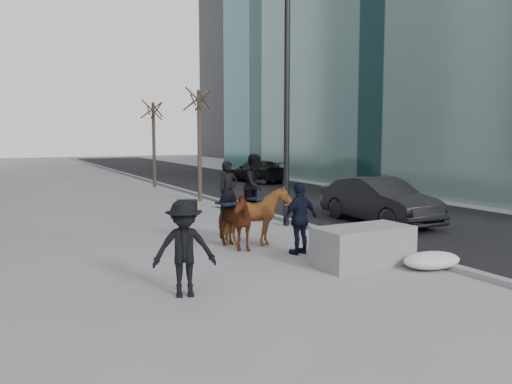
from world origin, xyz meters
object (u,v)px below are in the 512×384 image
mounted_right (257,209)px  car_near (379,201)px  mounted_left (230,216)px  planter (363,246)px

mounted_right → car_near: bearing=13.9°
car_near → mounted_right: 5.25m
mounted_left → car_near: bearing=12.8°
planter → mounted_left: bearing=122.8°
planter → car_near: bearing=47.2°
mounted_right → mounted_left: bearing=-174.0°
car_near → mounted_left: bearing=-167.4°
planter → car_near: car_near is taller
car_near → mounted_left: 6.05m
planter → mounted_right: bearing=109.8°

